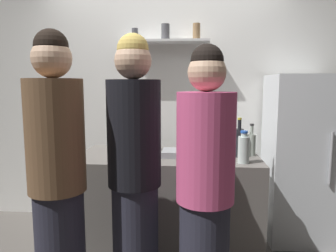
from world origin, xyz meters
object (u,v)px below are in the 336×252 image
Objects in this scene: wine_bottle_amber_glass at (147,137)px; water_bottle_plastic at (244,149)px; person_blonde at (135,176)px; utensil_holder at (208,146)px; refrigerator at (299,158)px; person_brown_jacket at (58,182)px; person_pink_top at (205,193)px; wine_bottle_dark_glass at (239,142)px; wine_bottle_pale_glass at (251,144)px; baking_pan at (182,153)px.

water_bottle_plastic is at bearing -25.60° from wine_bottle_amber_glass.
utensil_holder is at bearing -161.08° from person_blonde.
refrigerator is 2.20m from person_brown_jacket.
utensil_holder is 1.01m from person_pink_top.
person_brown_jacket reaches higher than person_pink_top.
water_bottle_plastic is at bearing -88.73° from wine_bottle_dark_glass.
person_brown_jacket reaches higher than utensil_holder.
wine_bottle_amber_glass is 0.82m from wine_bottle_dark_glass.
person_pink_top is at bearing -63.65° from wine_bottle_amber_glass.
refrigerator is at bearing 177.31° from person_blonde.
person_blonde is 0.47m from person_brown_jacket.
utensil_holder is at bearing -122.74° from person_pink_top.
person_blonde is (-1.38, -1.09, 0.11)m from refrigerator.
wine_bottle_amber_glass is (-0.91, 0.12, 0.03)m from wine_bottle_pale_glass.
wine_bottle_dark_glass is at bearing -147.08° from refrigerator.
refrigerator reaches higher than wine_bottle_dark_glass.
wine_bottle_dark_glass is (0.80, -0.17, -0.00)m from wine_bottle_amber_glass.
refrigerator is 1.18m from baking_pan.
utensil_holder is 0.79× the size of wine_bottle_pale_glass.
utensil_holder is (0.22, 0.19, 0.03)m from baking_pan.
refrigerator is at bearing 13.99° from utensil_holder.
utensil_holder is 0.39m from wine_bottle_pale_glass.
utensil_holder is at bearing 122.31° from water_bottle_plastic.
wine_bottle_amber_glass reaches higher than wine_bottle_dark_glass.
person_blonde is at bearing -141.77° from refrigerator.
wine_bottle_pale_glass is 1.14m from person_blonde.
wine_bottle_dark_glass is 1.02m from person_blonde.
wine_bottle_pale_glass is 0.92m from wine_bottle_amber_glass.
person_pink_top is (-0.31, -0.61, -0.15)m from water_bottle_plastic.
utensil_holder is 0.13× the size of person_pink_top.
wine_bottle_dark_glass reaches higher than utensil_holder.
refrigerator is at bearing 9.30° from wine_bottle_amber_glass.
baking_pan is 1.24× the size of wine_bottle_pale_glass.
refrigerator is 1.46m from wine_bottle_amber_glass.
utensil_holder is 0.12× the size of person_blonde.
baking_pan is 0.53m from water_bottle_plastic.
person_blonde is at bearing -137.88° from wine_bottle_dark_glass.
person_blonde reaches higher than wine_bottle_amber_glass.
refrigerator is 5.75× the size of wine_bottle_pale_glass.
refrigerator is 4.71× the size of wine_bottle_amber_glass.
person_pink_top is (0.16, -0.81, -0.06)m from baking_pan.
wine_bottle_pale_glass is (-0.51, -0.35, 0.20)m from refrigerator.
refrigerator is 7.26× the size of utensil_holder.
refrigerator is at bearing 20.58° from baking_pan.
wine_bottle_amber_glass reaches higher than baking_pan.
person_pink_top is at bearing -117.38° from water_bottle_plastic.
baking_pan is 1.03× the size of wine_bottle_dark_glass.
person_brown_jacket is (-0.39, -1.01, -0.11)m from wine_bottle_amber_glass.
wine_bottle_pale_glass is 0.15× the size of person_brown_jacket.
person_pink_top reaches higher than refrigerator.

